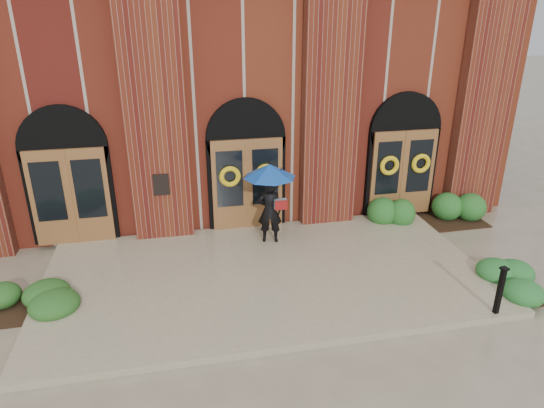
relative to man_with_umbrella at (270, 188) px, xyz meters
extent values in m
plane|color=gray|center=(-0.41, -1.72, -1.62)|extent=(90.00, 90.00, 0.00)
cube|color=tan|center=(-0.41, -1.57, -1.54)|extent=(10.00, 5.30, 0.15)
cube|color=maroon|center=(-0.41, 7.18, 1.88)|extent=(16.00, 12.00, 7.00)
cube|color=black|center=(-2.66, 0.75, 0.03)|extent=(0.40, 0.05, 0.55)
cube|color=maroon|center=(-2.66, 1.00, 1.88)|extent=(1.50, 0.45, 7.00)
cube|color=maroon|center=(1.84, 1.00, 1.88)|extent=(1.50, 0.45, 7.00)
cube|color=maroon|center=(6.34, 1.00, 1.88)|extent=(1.50, 0.45, 7.00)
cube|color=brown|center=(-4.91, 0.99, -0.22)|extent=(1.90, 0.10, 2.50)
cylinder|color=black|center=(-4.91, 1.13, 1.03)|extent=(2.10, 0.22, 2.10)
cube|color=brown|center=(-0.41, 0.99, -0.22)|extent=(1.90, 0.10, 2.50)
cylinder|color=black|center=(-0.41, 1.13, 1.03)|extent=(2.10, 0.22, 2.10)
cube|color=brown|center=(4.09, 0.99, -0.22)|extent=(1.90, 0.10, 2.50)
cylinder|color=black|center=(4.09, 1.13, 1.03)|extent=(2.10, 0.22, 2.10)
torus|color=yellow|center=(-0.89, 0.87, 0.08)|extent=(0.57, 0.13, 0.57)
torus|color=yellow|center=(0.07, 0.87, 0.08)|extent=(0.57, 0.13, 0.57)
torus|color=yellow|center=(3.61, 0.87, 0.08)|extent=(0.57, 0.13, 0.57)
torus|color=yellow|center=(4.57, 0.87, 0.08)|extent=(0.57, 0.13, 0.57)
imported|color=black|center=(0.00, 0.00, -0.62)|extent=(0.69, 0.52, 1.70)
cone|color=#154BA7|center=(0.00, 0.00, 0.46)|extent=(1.54, 1.54, 0.34)
cylinder|color=black|center=(0.05, -0.05, 0.01)|extent=(0.02, 0.02, 0.57)
cube|color=#9A9D9F|center=(0.25, -0.13, -0.39)|extent=(0.34, 0.22, 0.25)
cube|color=maroon|center=(0.25, -0.22, -0.39)|extent=(0.32, 0.08, 0.25)
cube|color=black|center=(3.78, -4.07, -0.97)|extent=(0.11, 0.11, 0.99)
cube|color=black|center=(3.78, -4.07, -0.46)|extent=(0.16, 0.16, 0.04)
ellipsoid|color=#235B20|center=(4.79, 0.48, -1.24)|extent=(2.97, 1.19, 0.76)
ellipsoid|color=#24521C|center=(-5.51, -1.72, -1.38)|extent=(1.33, 1.14, 0.47)
ellipsoid|color=#236228|center=(4.69, -3.24, -1.38)|extent=(1.34, 1.15, 0.48)
camera|label=1|loc=(-2.30, -11.12, 4.26)|focal=32.00mm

